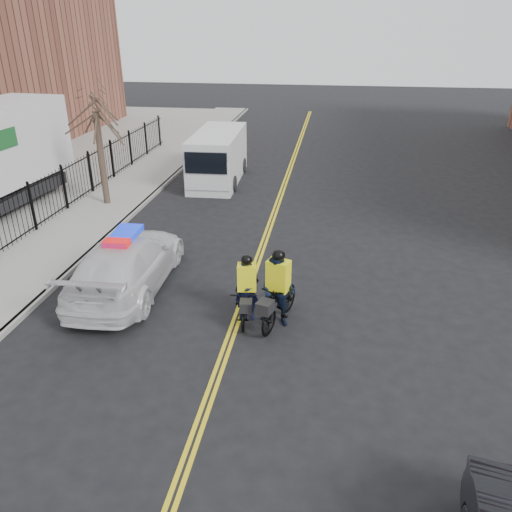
{
  "coord_description": "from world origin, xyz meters",
  "views": [
    {
      "loc": [
        2.36,
        -10.18,
        7.55
      ],
      "look_at": [
        0.32,
        2.98,
        1.3
      ],
      "focal_mm": 35.0,
      "sensor_mm": 36.0,
      "label": 1
    }
  ],
  "objects_px": {
    "police_cruiser": "(127,263)",
    "cyclist_far": "(278,295)",
    "cyclist_near": "(247,297)",
    "cargo_van": "(217,158)"
  },
  "relations": [
    {
      "from": "police_cruiser",
      "to": "cyclist_far",
      "type": "relative_size",
      "value": 2.59
    },
    {
      "from": "cargo_van",
      "to": "cyclist_near",
      "type": "relative_size",
      "value": 2.94
    },
    {
      "from": "cyclist_far",
      "to": "cyclist_near",
      "type": "bearing_deg",
      "value": -169.2
    },
    {
      "from": "cyclist_near",
      "to": "cyclist_far",
      "type": "relative_size",
      "value": 0.91
    },
    {
      "from": "police_cruiser",
      "to": "cyclist_near",
      "type": "xyz_separation_m",
      "value": [
        3.94,
        -1.19,
        -0.17
      ]
    },
    {
      "from": "cyclist_far",
      "to": "police_cruiser",
      "type": "bearing_deg",
      "value": -177.15
    },
    {
      "from": "cargo_van",
      "to": "cyclist_near",
      "type": "xyz_separation_m",
      "value": [
        3.77,
        -12.93,
        -0.55
      ]
    },
    {
      "from": "police_cruiser",
      "to": "cyclist_far",
      "type": "height_order",
      "value": "cyclist_far"
    },
    {
      "from": "cargo_van",
      "to": "cyclist_far",
      "type": "xyz_separation_m",
      "value": [
        4.63,
        -13.04,
        -0.35
      ]
    },
    {
      "from": "police_cruiser",
      "to": "cyclist_far",
      "type": "xyz_separation_m",
      "value": [
        4.8,
        -1.29,
        0.02
      ]
    }
  ]
}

